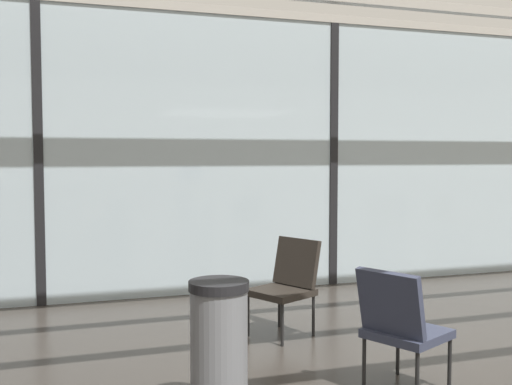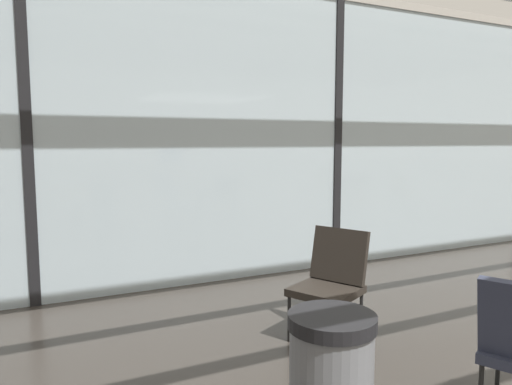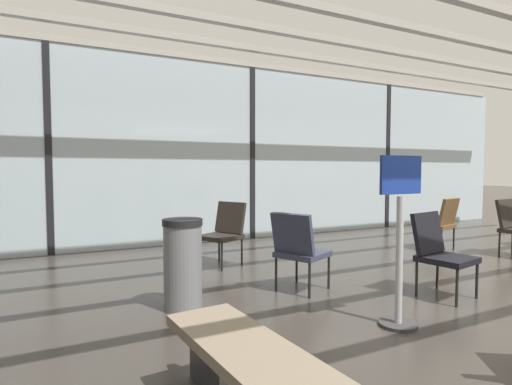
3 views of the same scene
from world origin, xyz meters
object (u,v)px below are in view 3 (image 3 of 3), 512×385
(info_sign, at_px, (400,247))
(lounge_chair_6, at_px, (441,221))
(lounge_chair_0, at_px, (439,249))
(lounge_chair_5, at_px, (299,247))
(parked_airplane, at_px, (182,148))
(lounge_chair_3, at_px, (225,229))
(trash_bin, at_px, (183,264))
(waiting_bench, at_px, (264,380))

(info_sign, bearing_deg, lounge_chair_6, 33.71)
(lounge_chair_0, bearing_deg, lounge_chair_5, 137.27)
(parked_airplane, bearing_deg, lounge_chair_6, -71.16)
(lounge_chair_0, distance_m, lounge_chair_5, 1.46)
(lounge_chair_5, distance_m, info_sign, 1.24)
(lounge_chair_3, distance_m, lounge_chair_6, 3.61)
(lounge_chair_0, xyz_separation_m, trash_bin, (-2.52, 0.81, -0.06))
(parked_airplane, relative_size, waiting_bench, 7.99)
(lounge_chair_0, relative_size, trash_bin, 1.01)
(lounge_chair_3, height_order, lounge_chair_6, same)
(lounge_chair_5, relative_size, info_sign, 0.60)
(lounge_chair_5, relative_size, waiting_bench, 0.51)
(trash_bin, height_order, info_sign, info_sign)
(parked_airplane, height_order, lounge_chair_6, parked_airplane)
(info_sign, bearing_deg, parked_airplane, 85.15)
(waiting_bench, height_order, info_sign, info_sign)
(parked_airplane, bearing_deg, lounge_chair_0, -88.23)
(lounge_chair_0, relative_size, info_sign, 0.60)
(lounge_chair_5, bearing_deg, info_sign, 165.45)
(lounge_chair_5, height_order, info_sign, info_sign)
(lounge_chair_0, distance_m, lounge_chair_3, 2.74)
(info_sign, bearing_deg, waiting_bench, -153.57)
(waiting_bench, bearing_deg, lounge_chair_6, -63.52)
(trash_bin, bearing_deg, waiting_bench, -96.64)
(parked_airplane, xyz_separation_m, lounge_chair_0, (0.26, -8.47, -1.47))
(lounge_chair_5, distance_m, trash_bin, 1.28)
(lounge_chair_5, xyz_separation_m, waiting_bench, (-1.52, -2.07, -0.13))
(parked_airplane, height_order, waiting_bench, parked_airplane)
(lounge_chair_3, height_order, trash_bin, lounge_chair_3)
(lounge_chair_0, relative_size, waiting_bench, 0.51)
(parked_airplane, relative_size, lounge_chair_5, 15.57)
(parked_airplane, bearing_deg, waiting_bench, -104.37)
(trash_bin, xyz_separation_m, info_sign, (1.50, -1.24, 0.25))
(parked_airplane, xyz_separation_m, trash_bin, (-2.26, -7.66, -1.53))
(parked_airplane, bearing_deg, lounge_chair_3, -101.15)
(lounge_chair_0, xyz_separation_m, lounge_chair_3, (-1.48, 2.31, 0.00))
(info_sign, bearing_deg, trash_bin, 140.50)
(lounge_chair_5, distance_m, lounge_chair_6, 3.42)
(lounge_chair_3, relative_size, info_sign, 0.60)
(lounge_chair_5, xyz_separation_m, trash_bin, (-1.27, 0.04, -0.06))
(parked_airplane, height_order, trash_bin, parked_airplane)
(lounge_chair_3, bearing_deg, parked_airplane, 142.01)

